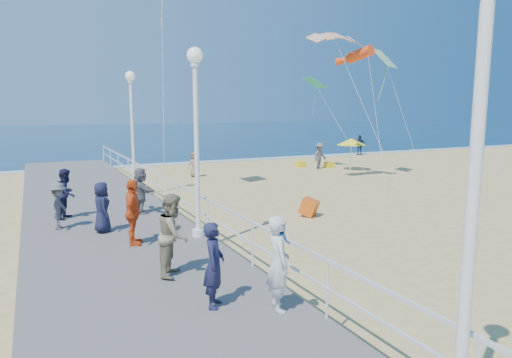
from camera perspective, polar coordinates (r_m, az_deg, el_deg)
name	(u,v)px	position (r m, az deg, el deg)	size (l,w,h in m)	color
ground	(347,228)	(16.02, 11.32, -6.04)	(160.00, 160.00, 0.00)	#D6BA70
ocean	(97,134)	(77.93, -19.26, 5.34)	(160.00, 90.00, 0.05)	#0C2A48
surf_line	(176,163)	(34.33, -9.96, 1.93)	(160.00, 1.20, 0.04)	white
boardwalk	(123,253)	(12.99, -16.30, -8.84)	(5.00, 44.00, 0.40)	slate
railing	(208,206)	(13.33, -6.06, -3.41)	(0.05, 42.00, 0.55)	white
lamp_post_near	(477,147)	(5.29, 25.88, 3.62)	(0.44, 0.44, 5.32)	white
lamp_post_mid	(196,123)	(12.93, -7.49, 6.97)	(0.44, 0.44, 5.32)	white
lamp_post_far	(132,117)	(21.65, -15.26, 7.45)	(0.44, 0.44, 5.32)	white
woman_holding_toddler	(278,263)	(8.41, 2.81, -10.47)	(0.64, 0.42, 1.77)	silver
toddler_held	(282,241)	(8.50, 3.22, -7.77)	(0.38, 0.29, 0.77)	blue
spectator_0	(214,265)	(8.59, -5.27, -10.63)	(0.59, 0.39, 1.61)	#1B1C3C
spectator_1	(174,235)	(10.26, -10.27, -6.86)	(0.89, 0.69, 1.83)	gray
spectator_2	(59,206)	(15.17, -23.45, -3.09)	(0.93, 0.54, 1.44)	#58585D
spectator_3	(133,212)	(12.71, -15.15, -4.05)	(1.05, 0.44, 1.79)	#DA4C1B
spectator_4	(102,207)	(14.31, -18.71, -3.37)	(0.74, 0.48, 1.51)	#171A33
spectator_5	(141,190)	(16.55, -14.20, -1.40)	(1.49, 0.48, 1.61)	slate
spectator_7	(66,194)	(16.55, -22.61, -1.69)	(0.81, 0.63, 1.68)	#181835
beach_walker_a	(320,156)	(31.09, 7.98, 2.88)	(1.16, 0.67, 1.79)	#5A585E
beach_walker_b	(360,145)	(41.25, 12.84, 4.15)	(1.02, 0.43, 1.74)	#192238
beach_walker_c	(194,165)	(27.48, -7.73, 1.79)	(0.73, 0.47, 1.49)	#7F6958
box_kite	(309,209)	(17.42, 6.66, -3.71)	(0.55, 0.55, 0.60)	red
beach_umbrella	(351,142)	(30.58, 11.82, 4.59)	(1.90, 1.90, 2.14)	white
beach_chair_left	(301,164)	(32.03, 5.60, 1.84)	(0.55, 0.55, 0.40)	yellow
beach_chair_right	(329,165)	(31.98, 9.13, 1.76)	(0.55, 0.55, 0.40)	yellow
kite_parafoil	(336,36)	(24.84, 9.96, 17.25)	(3.15, 0.90, 0.30)	#C65517
kite_windsock	(360,54)	(25.71, 12.85, 14.94)	(0.56, 0.56, 2.56)	#E83F13
kite_diamond_multi	(385,58)	(27.65, 15.77, 14.33)	(1.52, 1.52, 0.02)	blue
kite_diamond_green	(315,83)	(30.79, 7.35, 11.81)	(1.35, 1.35, 0.02)	#26B477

